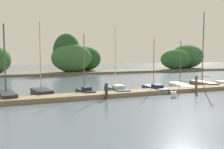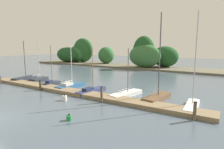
{
  "view_description": "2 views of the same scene",
  "coord_description": "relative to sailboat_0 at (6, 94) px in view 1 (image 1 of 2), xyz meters",
  "views": [
    {
      "loc": [
        -11.01,
        -9.78,
        3.57
      ],
      "look_at": [
        -2.37,
        11.57,
        1.67
      ],
      "focal_mm": 38.47,
      "sensor_mm": 36.0,
      "label": 1
    },
    {
      "loc": [
        14.53,
        -5.82,
        5.36
      ],
      "look_at": [
        3.84,
        11.49,
        2.16
      ],
      "focal_mm": 29.87,
      "sensor_mm": 36.0,
      "label": 2
    }
  ],
  "objects": [
    {
      "name": "sailboat_0",
      "position": [
        0.0,
        0.0,
        0.0
      ],
      "size": [
        1.73,
        4.3,
        6.05
      ],
      "rotation": [
        0.0,
        0.0,
        1.74
      ],
      "color": "#232833",
      "rests_on": "ground"
    },
    {
      "name": "sailboat_5",
      "position": [
        17.46,
        0.31,
        -0.13
      ],
      "size": [
        2.18,
        4.56,
        5.06
      ],
      "rotation": [
        0.0,
        0.0,
        1.33
      ],
      "color": "white",
      "rests_on": "ground"
    },
    {
      "name": "sailboat_4",
      "position": [
        13.49,
        -0.72,
        -0.09
      ],
      "size": [
        1.32,
        4.39,
        5.13
      ],
      "rotation": [
        0.0,
        0.0,
        1.48
      ],
      "color": "navy",
      "rests_on": "ground"
    },
    {
      "name": "mooring_piling_1",
      "position": [
        7.53,
        -3.04,
        0.26
      ],
      "size": [
        0.27,
        0.27,
        1.26
      ],
      "color": "#3D3323",
      "rests_on": "ground"
    },
    {
      "name": "sailboat_1",
      "position": [
        2.79,
        0.43,
        -0.03
      ],
      "size": [
        1.75,
        3.07,
        6.4
      ],
      "rotation": [
        0.0,
        0.0,
        1.75
      ],
      "color": "#232833",
      "rests_on": "ground"
    },
    {
      "name": "sailboat_2",
      "position": [
        6.46,
        -0.44,
        -0.04
      ],
      "size": [
        1.19,
        2.89,
        5.4
      ],
      "rotation": [
        0.0,
        0.0,
        1.68
      ],
      "color": "#232833",
      "rests_on": "ground"
    },
    {
      "name": "far_shore",
      "position": [
        10.4,
        24.65,
        2.29
      ],
      "size": [
        71.3,
        8.0,
        7.49
      ],
      "color": "#66604C",
      "rests_on": "ground"
    },
    {
      "name": "sailboat_6",
      "position": [
        20.75,
        0.53,
        0.03
      ],
      "size": [
        1.81,
        4.28,
        8.4
      ],
      "rotation": [
        0.0,
        0.0,
        1.43
      ],
      "color": "brown",
      "rests_on": "ground"
    },
    {
      "name": "sailboat_3",
      "position": [
        9.64,
        -0.07,
        -0.06
      ],
      "size": [
        1.34,
        4.36,
        6.19
      ],
      "rotation": [
        0.0,
        0.0,
        1.53
      ],
      "color": "#285684",
      "rests_on": "ground"
    },
    {
      "name": "channel_buoy_0",
      "position": [
        13.04,
        -4.48,
        -0.12
      ],
      "size": [
        0.45,
        0.45,
        0.64
      ],
      "color": "white",
      "rests_on": "ground"
    },
    {
      "name": "dock_pier",
      "position": [
        11.76,
        -1.97,
        -0.2
      ],
      "size": [
        28.87,
        1.8,
        0.35
      ],
      "color": "#847051",
      "rests_on": "ground"
    },
    {
      "name": "mooring_piling_2",
      "position": [
        16.56,
        -3.17,
        0.41
      ],
      "size": [
        0.26,
        0.26,
        1.55
      ],
      "color": "brown",
      "rests_on": "ground"
    }
  ]
}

